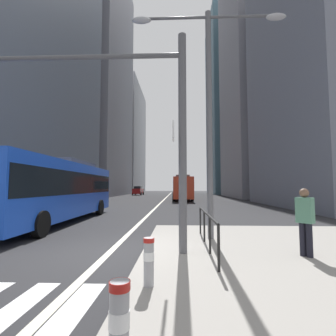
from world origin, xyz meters
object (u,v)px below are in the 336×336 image
car_receding_far (179,191)px  pedestrian_waiting (305,218)px  city_bus_red_receding (182,187)px  bollard_left (149,259)px  bollard_front (119,326)px  car_oncoming_mid (138,191)px  car_receding_near (183,191)px  city_bus_blue_oncoming (57,188)px  street_lamp_post (209,90)px  traffic_signal_gantry (98,105)px

car_receding_far → pedestrian_waiting: bearing=-85.9°
city_bus_red_receding → car_receding_far: size_ratio=2.68×
bollard_left → bollard_front: bearing=-90.4°
car_oncoming_mid → pedestrian_waiting: (11.93, -48.25, 0.10)m
car_oncoming_mid → bollard_left: (8.20, -50.23, -0.37)m
car_receding_near → bollard_front: 46.80m
city_bus_red_receding → car_oncoming_mid: size_ratio=2.75×
bollard_front → pedestrian_waiting: (3.74, 4.14, 0.45)m
city_bus_red_receding → city_bus_blue_oncoming: bearing=-107.0°
city_bus_red_receding → car_receding_near: size_ratio=2.87×
car_receding_far → bollard_front: size_ratio=4.98×
car_receding_far → street_lamp_post: street_lamp_post is taller
traffic_signal_gantry → pedestrian_waiting: (5.42, -0.21, -3.06)m
bollard_left → pedestrian_waiting: bearing=27.9°
car_oncoming_mid → pedestrian_waiting: 49.71m
city_bus_red_receding → bollard_front: (-1.15, -33.33, -1.19)m
car_oncoming_mid → bollard_front: 53.03m
bollard_left → pedestrian_waiting: 4.24m
car_receding_far → street_lamp_post: size_ratio=0.55×
street_lamp_post → pedestrian_waiting: size_ratio=4.72×
city_bus_blue_oncoming → car_receding_far: 34.52m
city_bus_red_receding → car_receding_near: bearing=88.0°
traffic_signal_gantry → pedestrian_waiting: traffic_signal_gantry is taller
car_receding_near → traffic_signal_gantry: (-3.29, -42.42, 3.16)m
city_bus_blue_oncoming → car_receding_far: city_bus_blue_oncoming is taller
bollard_front → car_oncoming_mid: bearing=98.9°
car_receding_near → traffic_signal_gantry: traffic_signal_gantry is taller
city_bus_blue_oncoming → city_bus_red_receding: (6.97, 22.79, 0.00)m
car_receding_near → car_oncoming_mid: bearing=150.2°
street_lamp_post → bollard_front: street_lamp_post is taller
city_bus_red_receding → bollard_left: 31.21m
car_oncoming_mid → bollard_left: car_oncoming_mid is taller
car_receding_far → traffic_signal_gantry: size_ratio=0.64×
city_bus_red_receding → pedestrian_waiting: size_ratio=6.96×
city_bus_blue_oncoming → bollard_left: 10.27m
car_receding_far → pedestrian_waiting: (2.92, -40.26, 0.10)m
car_oncoming_mid → street_lamp_post: 47.42m
traffic_signal_gantry → bollard_left: size_ratio=8.31×
pedestrian_waiting → bollard_front: bearing=-132.1°
car_receding_far → pedestrian_waiting: size_ratio=2.60×
car_oncoming_mid → car_receding_far: (9.01, -7.99, 0.00)m
car_receding_near → car_receding_far: same height
city_bus_blue_oncoming → bollard_front: 12.09m
car_receding_far → street_lamp_post: (0.81, -38.20, 4.29)m
traffic_signal_gantry → bollard_left: traffic_signal_gantry is taller
city_bus_red_receding → pedestrian_waiting: (2.59, -29.19, -0.75)m
city_bus_red_receding → street_lamp_post: size_ratio=1.47×
city_bus_blue_oncoming → bollard_left: (5.84, -8.37, -1.22)m
car_receding_far → street_lamp_post: 38.45m
city_bus_blue_oncoming → street_lamp_post: 9.29m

